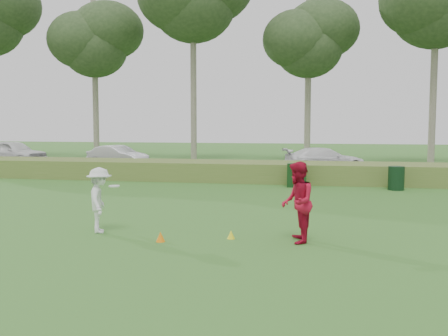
% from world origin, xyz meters
% --- Properties ---
extents(ground, '(120.00, 120.00, 0.00)m').
position_xyz_m(ground, '(0.00, 0.00, 0.00)').
color(ground, '#2C6622').
rests_on(ground, ground).
extents(reed_strip, '(80.00, 3.00, 0.90)m').
position_xyz_m(reed_strip, '(0.00, 12.00, 0.45)').
color(reed_strip, '#526C2B').
rests_on(reed_strip, ground).
extents(park_road, '(80.00, 6.00, 0.06)m').
position_xyz_m(park_road, '(0.00, 17.00, 0.03)').
color(park_road, '#2D2D2D').
rests_on(park_road, ground).
extents(tree_2, '(6.50, 6.50, 12.00)m').
position_xyz_m(tree_2, '(-14.00, 24.00, 8.97)').
color(tree_2, gray).
rests_on(tree_2, ground).
extents(tree_4, '(6.24, 6.24, 11.50)m').
position_xyz_m(tree_4, '(2.00, 24.50, 8.59)').
color(tree_4, gray).
rests_on(tree_4, ground).
extents(tree_5, '(7.28, 7.28, 14.00)m').
position_xyz_m(tree_5, '(10.00, 22.50, 10.47)').
color(tree_5, gray).
rests_on(tree_5, ground).
extents(player_white, '(1.01, 1.21, 1.64)m').
position_xyz_m(player_white, '(-2.33, -0.24, 0.82)').
color(player_white, white).
rests_on(player_white, ground).
extents(player_red, '(0.79, 0.97, 1.87)m').
position_xyz_m(player_red, '(2.58, -0.36, 0.93)').
color(player_red, '#AF0F2A').
rests_on(player_red, ground).
extents(cone_orange, '(0.21, 0.21, 0.23)m').
position_xyz_m(cone_orange, '(-0.52, -0.91, 0.12)').
color(cone_orange, orange).
rests_on(cone_orange, ground).
extents(cone_yellow, '(0.19, 0.19, 0.20)m').
position_xyz_m(cone_yellow, '(1.03, -0.30, 0.10)').
color(cone_yellow, yellow).
rests_on(cone_yellow, ground).
extents(utility_cabinet, '(0.85, 0.57, 1.02)m').
position_xyz_m(utility_cabinet, '(2.02, 9.93, 0.51)').
color(utility_cabinet, black).
rests_on(utility_cabinet, ground).
extents(trash_bin, '(0.71, 0.71, 0.98)m').
position_xyz_m(trash_bin, '(6.12, 9.71, 0.49)').
color(trash_bin, black).
rests_on(trash_bin, ground).
extents(car_left, '(4.99, 2.73, 1.61)m').
position_xyz_m(car_left, '(-17.10, 17.95, 0.86)').
color(car_left, white).
rests_on(car_left, park_road).
extents(car_mid, '(4.33, 2.78, 1.35)m').
position_xyz_m(car_mid, '(-9.34, 17.19, 0.73)').
color(car_mid, silver).
rests_on(car_mid, park_road).
extents(car_right, '(4.96, 3.06, 1.34)m').
position_xyz_m(car_right, '(3.24, 16.87, 0.73)').
color(car_right, white).
rests_on(car_right, park_road).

